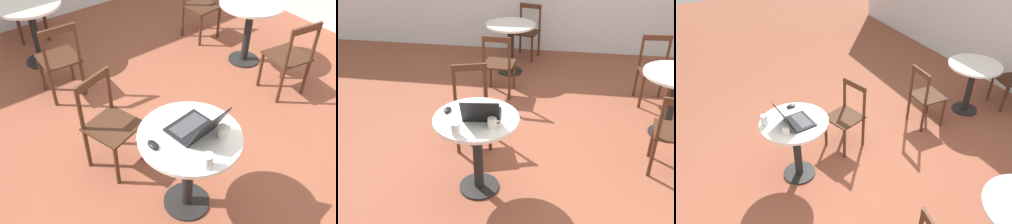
# 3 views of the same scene
# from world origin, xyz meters

# --- Properties ---
(ground_plane) EXTENTS (16.00, 16.00, 0.00)m
(ground_plane) POSITION_xyz_m (0.00, 0.00, 0.00)
(ground_plane) COLOR brown
(cafe_table_near) EXTENTS (0.72, 0.72, 0.75)m
(cafe_table_near) POSITION_xyz_m (-0.17, -0.47, 0.57)
(cafe_table_near) COLOR black
(cafe_table_near) RESTS_ON ground_plane
(cafe_table_mid) EXTENTS (0.72, 0.72, 0.75)m
(cafe_table_mid) POSITION_xyz_m (1.71, 0.72, 0.57)
(cafe_table_mid) COLOR black
(cafe_table_mid) RESTS_ON ground_plane
(cafe_table_far) EXTENTS (0.72, 0.72, 0.75)m
(cafe_table_far) POSITION_xyz_m (-0.26, 2.19, 0.57)
(cafe_table_far) COLOR black
(cafe_table_far) RESTS_ON ground_plane
(chair_near_back) EXTENTS (0.48, 0.48, 0.85)m
(chair_near_back) POSITION_xyz_m (-0.40, 0.27, 0.43)
(chair_near_back) COLOR #472819
(chair_near_back) RESTS_ON ground_plane
(chair_mid_front) EXTENTS (0.44, 0.44, 0.85)m
(chair_mid_front) POSITION_xyz_m (1.58, 0.03, 0.43)
(chair_mid_front) COLOR #472819
(chair_mid_front) RESTS_ON ground_plane
(chair_mid_back) EXTENTS (0.40, 0.40, 0.85)m
(chair_mid_back) POSITION_xyz_m (1.67, 1.53, 0.43)
(chair_mid_back) COLOR #472819
(chair_mid_back) RESTS_ON ground_plane
(chair_far_back) EXTENTS (0.47, 0.47, 0.85)m
(chair_far_back) POSITION_xyz_m (-0.08, 2.86, 0.43)
(chair_far_back) COLOR #472819
(chair_far_back) RESTS_ON ground_plane
(chair_far_front) EXTENTS (0.40, 0.40, 0.85)m
(chair_far_front) POSITION_xyz_m (-0.30, 1.41, 0.43)
(chair_far_front) COLOR #472819
(chair_far_front) RESTS_ON ground_plane
(laptop) EXTENTS (0.34, 0.36, 0.23)m
(laptop) POSITION_xyz_m (-0.12, -0.48, 0.79)
(laptop) COLOR black
(laptop) RESTS_ON cafe_table_near
(mouse) EXTENTS (0.06, 0.10, 0.03)m
(mouse) POSITION_xyz_m (-0.43, -0.41, 0.76)
(mouse) COLOR black
(mouse) RESTS_ON cafe_table_near
(mug) EXTENTS (0.11, 0.07, 0.09)m
(mug) POSITION_xyz_m (-0.00, -0.61, 0.79)
(mug) COLOR silver
(mug) RESTS_ON cafe_table_near
(drinking_glass) EXTENTS (0.07, 0.07, 0.10)m
(drinking_glass) POSITION_xyz_m (-0.26, -0.75, 0.80)
(drinking_glass) COLOR silver
(drinking_glass) RESTS_ON cafe_table_near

